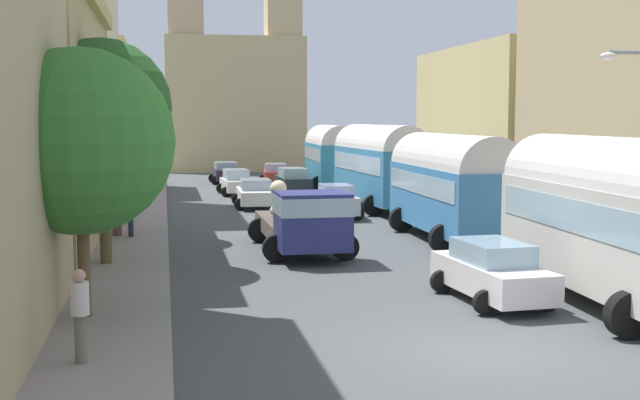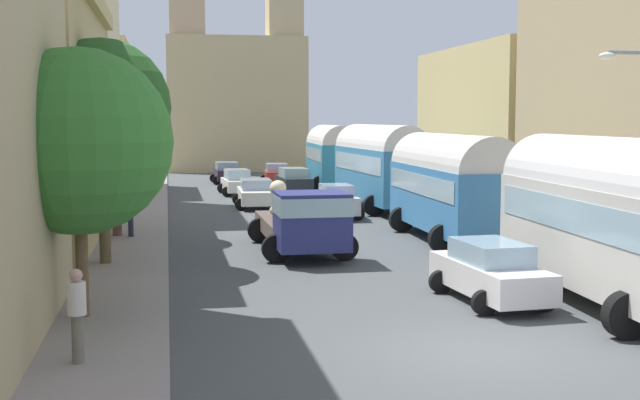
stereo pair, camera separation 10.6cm
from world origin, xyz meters
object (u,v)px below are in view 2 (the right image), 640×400
car_0 (256,193)px  car_4 (336,201)px  cargo_truck_0 (303,220)px  pedestrian_1 (130,211)px  parked_bus_0 (615,213)px  car_5 (293,181)px  car_1 (237,182)px  parked_bus_2 (380,162)px  pedestrian_0 (77,312)px  parked_bus_1 (451,183)px  parked_bus_3 (332,154)px  car_3 (490,272)px  car_2 (227,173)px  car_6 (277,174)px

car_0 → car_4: (3.22, -4.93, 0.03)m
cargo_truck_0 → pedestrian_1: (-5.83, 4.45, -0.08)m
parked_bus_0 → car_5: bearing=95.8°
car_5 → car_1: bearing=175.9°
car_5 → parked_bus_2: bearing=-71.5°
car_1 → pedestrian_0: (-5.74, -34.29, 0.32)m
parked_bus_2 → car_0: (-6.04, 1.96, -1.62)m
car_0 → car_5: car_5 is taller
parked_bus_1 → parked_bus_2: 11.01m
parked_bus_3 → parked_bus_0: bearing=-89.9°
car_3 → pedestrian_1: (-9.28, 12.43, 0.34)m
car_2 → car_4: size_ratio=0.94×
parked_bus_3 → car_5: parked_bus_3 is taller
pedestrian_1 → car_4: bearing=32.0°
parked_bus_3 → car_5: bearing=-129.5°
parked_bus_2 → car_3: 21.27m
car_1 → car_2: size_ratio=1.10×
parked_bus_3 → pedestrian_0: 39.75m
car_1 → car_6: 7.96m
pedestrian_0 → car_1: bearing=80.5°
parked_bus_1 → car_6: (-2.96, 27.47, -1.45)m
parked_bus_1 → cargo_truck_0: parked_bus_1 is taller
parked_bus_2 → parked_bus_3: (0.09, 12.75, -0.09)m
car_0 → parked_bus_0: bearing=-75.6°
parked_bus_1 → car_5: 20.26m
car_4 → car_5: 11.96m
parked_bus_2 → car_2: 19.18m
parked_bus_2 → car_0: size_ratio=2.06×
car_4 → car_6: size_ratio=1.00×
car_4 → pedestrian_1: pedestrian_1 is taller
car_6 → pedestrian_1: (-8.81, -25.08, 0.37)m
car_2 → car_5: bearing=-69.6°
car_3 → car_4: 18.08m
car_3 → car_6: bearing=90.7°
parked_bus_0 → parked_bus_2: size_ratio=1.03×
car_6 → car_1: bearing=-114.8°
car_6 → pedestrian_1: 26.59m
car_0 → car_6: (2.98, 14.50, -0.00)m
parked_bus_3 → parked_bus_1: bearing=-90.5°
pedestrian_0 → pedestrian_1: pedestrian_1 is taller
parked_bus_0 → pedestrian_1: (-11.99, 13.49, -1.18)m
parked_bus_2 → car_4: parked_bus_2 is taller
pedestrian_0 → car_6: bearing=77.7°
cargo_truck_0 → parked_bus_1: bearing=19.2°
parked_bus_2 → pedestrian_1: bearing=-144.0°
parked_bus_2 → car_4: (-2.82, -2.97, -1.59)m
cargo_truck_0 → pedestrian_0: cargo_truck_0 is taller
car_6 → pedestrian_0: 42.50m
parked_bus_0 → car_3: parked_bus_0 is taller
parked_bus_2 → pedestrian_0: (-12.13, -25.05, -1.28)m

